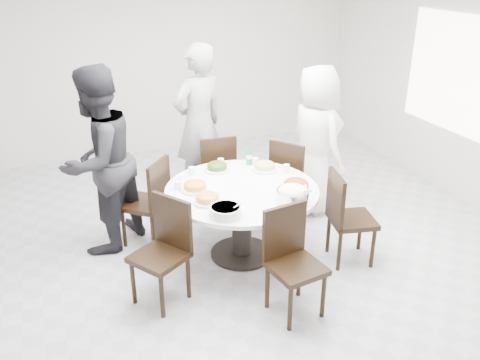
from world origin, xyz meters
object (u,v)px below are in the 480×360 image
object	(u,v)px
chair_s	(296,265)
diner_left	(99,161)
chair_n	(215,171)
diner_right	(316,140)
soup_bowl	(226,211)
dining_table	(242,222)
chair_ne	(293,177)
diner_middle	(199,124)
chair_nw	(144,202)
rice_bowl	(293,197)
chair_se	(352,218)
beverage_bottle	(249,155)
chair_sw	(159,255)

from	to	relation	value
chair_s	diner_left	distance (m)	2.23
diner_left	chair_n	bearing A→B (deg)	155.29
diner_right	soup_bowl	size ratio (longest dim) A/B	6.09
dining_table	chair_ne	distance (m)	1.08
soup_bowl	chair_ne	bearing A→B (deg)	41.74
chair_n	diner_middle	distance (m)	0.59
chair_ne	chair_nw	xyz separation A→B (m)	(-1.73, -0.00, 0.00)
chair_nw	rice_bowl	xyz separation A→B (m)	(1.17, -1.07, 0.34)
chair_n	chair_nw	xyz separation A→B (m)	(-0.95, -0.51, 0.00)
chair_s	rice_bowl	bearing A→B (deg)	58.81
rice_bowl	chair_n	bearing A→B (deg)	98.01
chair_s	diner_middle	world-z (taller)	diner_middle
chair_n	soup_bowl	bearing A→B (deg)	77.44
chair_n	chair_s	world-z (taller)	same
dining_table	chair_nw	xyz separation A→B (m)	(-0.85, 0.62, 0.10)
soup_bowl	diner_right	bearing A→B (deg)	36.93
diner_left	soup_bowl	xyz separation A→B (m)	(0.92, -1.17, -0.16)
chair_se	diner_right	world-z (taller)	diner_right
diner_middle	diner_left	bearing A→B (deg)	10.05
chair_nw	chair_se	xyz separation A→B (m)	(1.83, -1.09, 0.00)
diner_middle	soup_bowl	distance (m)	1.96
diner_right	diner_middle	distance (m)	1.41
chair_se	beverage_bottle	world-z (taller)	beverage_bottle
dining_table	diner_middle	distance (m)	1.57
chair_nw	chair_sw	distance (m)	1.06
chair_ne	diner_right	distance (m)	0.50
chair_se	diner_left	xyz separation A→B (m)	(-2.23, 1.18, 0.48)
chair_ne	beverage_bottle	bearing A→B (deg)	60.06
chair_n	chair_s	bearing A→B (deg)	92.39
chair_se	beverage_bottle	size ratio (longest dim) A/B	4.46
chair_n	beverage_bottle	bearing A→B (deg)	112.05
chair_se	diner_left	size ratio (longest dim) A/B	0.50
diner_left	chair_nw	bearing A→B (deg)	125.62
chair_ne	diner_middle	xyz separation A→B (m)	(-0.86, 0.83, 0.49)
chair_s	rice_bowl	distance (m)	0.69
chair_n	diner_left	distance (m)	1.49
chair_ne	soup_bowl	distance (m)	1.66
diner_middle	beverage_bottle	distance (m)	0.96
dining_table	rice_bowl	distance (m)	0.71
chair_sw	chair_s	bearing A→B (deg)	27.02
chair_n	soup_bowl	size ratio (longest dim) A/B	3.34
chair_nw	diner_middle	xyz separation A→B (m)	(0.87, 0.84, 0.49)
chair_ne	diner_middle	distance (m)	1.30
chair_nw	beverage_bottle	xyz separation A→B (m)	(1.15, -0.07, 0.38)
diner_right	soup_bowl	distance (m)	1.90
chair_ne	chair_s	size ratio (longest dim) A/B	1.00
beverage_bottle	chair_sw	bearing A→B (deg)	-141.47
soup_bowl	beverage_bottle	xyz separation A→B (m)	(0.64, 1.01, 0.06)
chair_sw	rice_bowl	world-z (taller)	chair_sw
chair_n	chair_se	distance (m)	1.83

